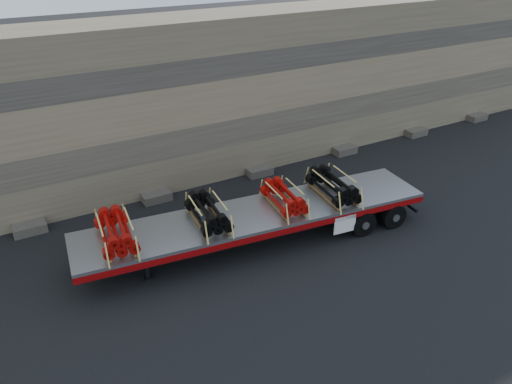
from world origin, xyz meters
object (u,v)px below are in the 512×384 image
bundle_midfront (208,213)px  bundle_front (116,232)px  trailer (257,227)px  bundle_rear (333,186)px  bundle_midrear (284,198)px

bundle_midfront → bundle_front: bearing=180.0°
bundle_midfront → trailer: bearing=0.0°
bundle_midfront → bundle_rear: bearing=0.0°
trailer → bundle_front: 4.96m
bundle_front → bundle_midrear: bundle_front is taller
bundle_front → bundle_midfront: (3.04, -0.34, -0.01)m
bundle_midrear → bundle_rear: size_ratio=0.90×
bundle_midrear → bundle_rear: 2.03m
trailer → bundle_rear: bundle_rear is taller
bundle_midfront → bundle_midrear: bundle_midfront is taller
trailer → bundle_rear: 3.27m
bundle_midrear → trailer: bearing=-180.0°
bundle_rear → trailer: bearing=180.0°
bundle_front → bundle_rear: (7.90, -0.89, 0.01)m
bundle_rear → bundle_front: bearing=-180.0°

